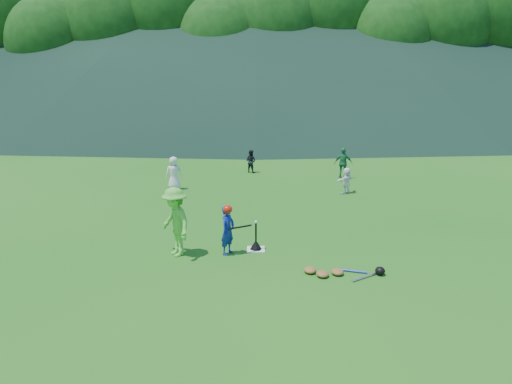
{
  "coord_description": "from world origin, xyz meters",
  "views": [
    {
      "loc": [
        0.01,
        -11.97,
        4.45
      ],
      "look_at": [
        0.0,
        2.5,
        0.9
      ],
      "focal_mm": 35.0,
      "sensor_mm": 36.0,
      "label": 1
    }
  ],
  "objects_px": {
    "fielder_b": "(251,161)",
    "fielder_a": "(174,173)",
    "adult_coach": "(175,222)",
    "fielder_c": "(343,163)",
    "fielder_d": "(346,180)",
    "equipment_pile": "(337,272)",
    "batter_child": "(228,230)",
    "batting_tee": "(256,245)",
    "home_plate": "(256,249)"
  },
  "relations": [
    {
      "from": "equipment_pile",
      "to": "batting_tee",
      "type": "bearing_deg",
      "value": 138.97
    },
    {
      "from": "batting_tee",
      "to": "home_plate",
      "type": "bearing_deg",
      "value": 0.0
    },
    {
      "from": "fielder_c",
      "to": "equipment_pile",
      "type": "xyz_separation_m",
      "value": [
        -1.84,
        -10.23,
        -0.57
      ]
    },
    {
      "from": "equipment_pile",
      "to": "fielder_b",
      "type": "bearing_deg",
      "value": 100.24
    },
    {
      "from": "fielder_a",
      "to": "fielder_b",
      "type": "height_order",
      "value": "fielder_a"
    },
    {
      "from": "home_plate",
      "to": "batting_tee",
      "type": "height_order",
      "value": "batting_tee"
    },
    {
      "from": "home_plate",
      "to": "equipment_pile",
      "type": "xyz_separation_m",
      "value": [
        1.83,
        -1.59,
        0.06
      ]
    },
    {
      "from": "fielder_b",
      "to": "equipment_pile",
      "type": "xyz_separation_m",
      "value": [
        2.07,
        -11.43,
        -0.44
      ]
    },
    {
      "from": "fielder_a",
      "to": "batting_tee",
      "type": "xyz_separation_m",
      "value": [
        3.13,
        -6.59,
        -0.5
      ]
    },
    {
      "from": "fielder_a",
      "to": "fielder_d",
      "type": "xyz_separation_m",
      "value": [
        6.47,
        -0.59,
        -0.15
      ]
    },
    {
      "from": "home_plate",
      "to": "fielder_d",
      "type": "bearing_deg",
      "value": 60.92
    },
    {
      "from": "adult_coach",
      "to": "fielder_d",
      "type": "height_order",
      "value": "adult_coach"
    },
    {
      "from": "fielder_a",
      "to": "fielder_b",
      "type": "distance_m",
      "value": 4.35
    },
    {
      "from": "fielder_b",
      "to": "equipment_pile",
      "type": "relative_size",
      "value": 0.56
    },
    {
      "from": "fielder_d",
      "to": "equipment_pile",
      "type": "xyz_separation_m",
      "value": [
        -1.51,
        -7.59,
        -0.41
      ]
    },
    {
      "from": "batter_child",
      "to": "fielder_a",
      "type": "height_order",
      "value": "fielder_a"
    },
    {
      "from": "home_plate",
      "to": "fielder_c",
      "type": "height_order",
      "value": "fielder_c"
    },
    {
      "from": "fielder_c",
      "to": "batting_tee",
      "type": "bearing_deg",
      "value": 72.68
    },
    {
      "from": "home_plate",
      "to": "fielder_a",
      "type": "relative_size",
      "value": 0.36
    },
    {
      "from": "batter_child",
      "to": "fielder_d",
      "type": "xyz_separation_m",
      "value": [
        4.03,
        6.29,
        -0.13
      ]
    },
    {
      "from": "equipment_pile",
      "to": "fielder_c",
      "type": "bearing_deg",
      "value": 79.81
    },
    {
      "from": "batter_child",
      "to": "fielder_b",
      "type": "relative_size",
      "value": 1.21
    },
    {
      "from": "fielder_b",
      "to": "fielder_a",
      "type": "bearing_deg",
      "value": 78.33
    },
    {
      "from": "fielder_a",
      "to": "fielder_b",
      "type": "relative_size",
      "value": 1.25
    },
    {
      "from": "batter_child",
      "to": "equipment_pile",
      "type": "height_order",
      "value": "batter_child"
    },
    {
      "from": "adult_coach",
      "to": "batting_tee",
      "type": "bearing_deg",
      "value": 65.18
    },
    {
      "from": "batter_child",
      "to": "fielder_c",
      "type": "distance_m",
      "value": 9.94
    },
    {
      "from": "batter_child",
      "to": "batting_tee",
      "type": "height_order",
      "value": "batter_child"
    },
    {
      "from": "batter_child",
      "to": "batting_tee",
      "type": "xyz_separation_m",
      "value": [
        0.69,
        0.29,
        -0.49
      ]
    },
    {
      "from": "adult_coach",
      "to": "fielder_a",
      "type": "bearing_deg",
      "value": 154.01
    },
    {
      "from": "equipment_pile",
      "to": "adult_coach",
      "type": "bearing_deg",
      "value": 162.18
    },
    {
      "from": "fielder_d",
      "to": "fielder_b",
      "type": "bearing_deg",
      "value": -91.02
    },
    {
      "from": "fielder_c",
      "to": "fielder_d",
      "type": "distance_m",
      "value": 2.67
    },
    {
      "from": "adult_coach",
      "to": "fielder_b",
      "type": "height_order",
      "value": "adult_coach"
    },
    {
      "from": "fielder_a",
      "to": "fielder_b",
      "type": "bearing_deg",
      "value": -144.21
    },
    {
      "from": "home_plate",
      "to": "batter_child",
      "type": "height_order",
      "value": "batter_child"
    },
    {
      "from": "batting_tee",
      "to": "equipment_pile",
      "type": "relative_size",
      "value": 0.38
    },
    {
      "from": "batter_child",
      "to": "adult_coach",
      "type": "relative_size",
      "value": 0.72
    },
    {
      "from": "home_plate",
      "to": "adult_coach",
      "type": "height_order",
      "value": "adult_coach"
    },
    {
      "from": "adult_coach",
      "to": "home_plate",
      "type": "bearing_deg",
      "value": 65.18
    },
    {
      "from": "fielder_d",
      "to": "batting_tee",
      "type": "xyz_separation_m",
      "value": [
        -3.34,
        -6.0,
        -0.35
      ]
    },
    {
      "from": "fielder_b",
      "to": "fielder_c",
      "type": "relative_size",
      "value": 0.79
    },
    {
      "from": "home_plate",
      "to": "fielder_b",
      "type": "distance_m",
      "value": 9.86
    },
    {
      "from": "adult_coach",
      "to": "fielder_c",
      "type": "xyz_separation_m",
      "value": [
        5.63,
        9.01,
        -0.22
      ]
    },
    {
      "from": "adult_coach",
      "to": "fielder_b",
      "type": "bearing_deg",
      "value": 134.94
    },
    {
      "from": "fielder_d",
      "to": "equipment_pile",
      "type": "bearing_deg",
      "value": 34.72
    },
    {
      "from": "fielder_b",
      "to": "fielder_c",
      "type": "height_order",
      "value": "fielder_c"
    },
    {
      "from": "fielder_c",
      "to": "batter_child",
      "type": "bearing_deg",
      "value": 69.64
    },
    {
      "from": "batting_tee",
      "to": "fielder_c",
      "type": "bearing_deg",
      "value": 67.02
    },
    {
      "from": "fielder_a",
      "to": "fielder_c",
      "type": "height_order",
      "value": "fielder_c"
    }
  ]
}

